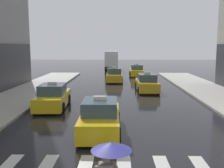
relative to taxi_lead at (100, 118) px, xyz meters
name	(u,v)px	position (x,y,z in m)	size (l,w,h in m)	color
taxi_lead	(100,118)	(0.00, 0.00, 0.00)	(1.96, 4.56, 1.80)	yellow
taxi_second	(53,97)	(-3.54, 5.05, 0.00)	(2.09, 4.61, 1.80)	yellow
taxi_third	(147,83)	(3.56, 11.92, 0.00)	(1.98, 4.56, 1.80)	gold
taxi_fourth	(114,76)	(0.44, 18.61, 0.00)	(1.97, 4.56, 1.80)	gold
taxi_fifth	(137,71)	(3.50, 24.47, 0.00)	(1.96, 4.56, 1.80)	yellow
box_truck	(111,60)	(-0.27, 34.19, 1.13)	(2.36, 7.57, 3.35)	#2D2D2D
pedestrian_with_umbrella	(110,159)	(0.65, -6.42, 0.79)	(0.96, 0.96, 1.94)	black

